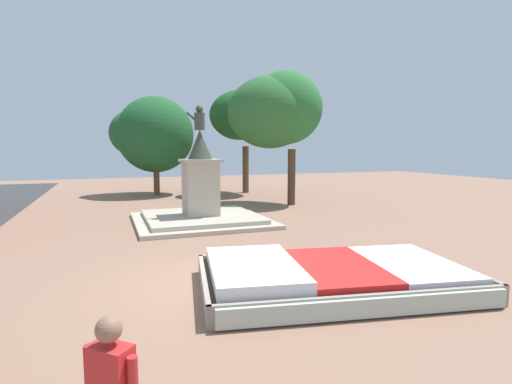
{
  "coord_description": "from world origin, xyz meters",
  "views": [
    {
      "loc": [
        -2.32,
        -9.0,
        3.18
      ],
      "look_at": [
        2.66,
        4.26,
        1.63
      ],
      "focal_mm": 28.0,
      "sensor_mm": 36.0,
      "label": 1
    }
  ],
  "objects": [
    {
      "name": "park_tree_far_left",
      "position": [
        6.52,
        17.73,
        5.33
      ],
      "size": [
        4.32,
        5.5,
        7.11
      ],
      "color": "brown",
      "rests_on": "ground_plane"
    },
    {
      "name": "flower_planter",
      "position": [
        2.34,
        -1.36,
        0.28
      ],
      "size": [
        6.57,
        4.53,
        0.68
      ],
      "color": "#38281C",
      "rests_on": "ground_plane"
    },
    {
      "name": "park_tree_far_right",
      "position": [
        0.85,
        19.22,
        4.1
      ],
      "size": [
        5.63,
        5.01,
        6.68
      ],
      "color": "brown",
      "rests_on": "ground_plane"
    },
    {
      "name": "ground_plane",
      "position": [
        0.0,
        0.0,
        0.0
      ],
      "size": [
        72.03,
        72.03,
        0.0
      ],
      "primitive_type": "plane",
      "color": "#8C6651"
    },
    {
      "name": "statue_monument",
      "position": [
        1.43,
        7.72,
        0.92
      ],
      "size": [
        5.52,
        5.52,
        4.97
      ],
      "color": "#B3A994",
      "rests_on": "ground_plane"
    },
    {
      "name": "park_tree_behind_statue",
      "position": [
        6.78,
        11.92,
        5.28
      ],
      "size": [
        5.29,
        4.82,
        7.47
      ],
      "color": "#4C3823",
      "rests_on": "ground_plane"
    }
  ]
}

